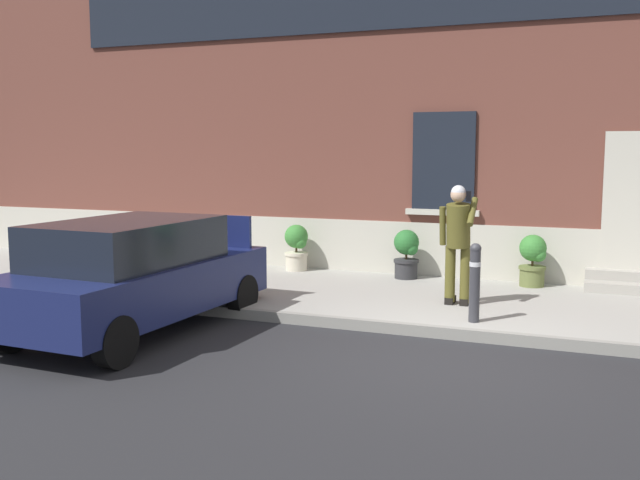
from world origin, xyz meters
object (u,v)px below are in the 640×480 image
at_px(planter_charcoal, 407,253).
at_px(planter_olive, 533,259).
at_px(planter_cream, 297,246).
at_px(hatchback_car_navy, 135,273).
at_px(bollard_near_person, 475,280).
at_px(person_on_phone, 458,237).

bearing_deg(planter_charcoal, planter_olive, 1.46).
height_order(planter_cream, planter_charcoal, same).
xyz_separation_m(hatchback_car_navy, planter_charcoal, (2.48, 4.42, -0.18)).
xyz_separation_m(bollard_near_person, planter_cream, (-3.79, 2.86, -0.11)).
xyz_separation_m(hatchback_car_navy, planter_cream, (0.35, 4.48, -0.18)).
distance_m(bollard_near_person, planter_cream, 4.75).
bearing_deg(planter_olive, hatchback_car_navy, -135.84).
bearing_deg(person_on_phone, planter_olive, 64.39).
bearing_deg(hatchback_car_navy, planter_olive, 44.16).
bearing_deg(hatchback_car_navy, planter_charcoal, 60.71).
distance_m(planter_cream, planter_olive, 4.26).
height_order(bollard_near_person, planter_cream, bollard_near_person).
bearing_deg(planter_olive, person_on_phone, -114.58).
xyz_separation_m(planter_cream, planter_charcoal, (2.13, -0.06, 0.00)).
height_order(hatchback_car_navy, planter_olive, hatchback_car_navy).
height_order(person_on_phone, planter_charcoal, person_on_phone).
bearing_deg(planter_olive, planter_charcoal, -178.54).
distance_m(hatchback_car_navy, planter_cream, 4.50).
distance_m(person_on_phone, planter_cream, 3.93).
relative_size(hatchback_car_navy, planter_olive, 4.79).
bearing_deg(planter_cream, person_on_phone, -29.60).
distance_m(person_on_phone, planter_charcoal, 2.31).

